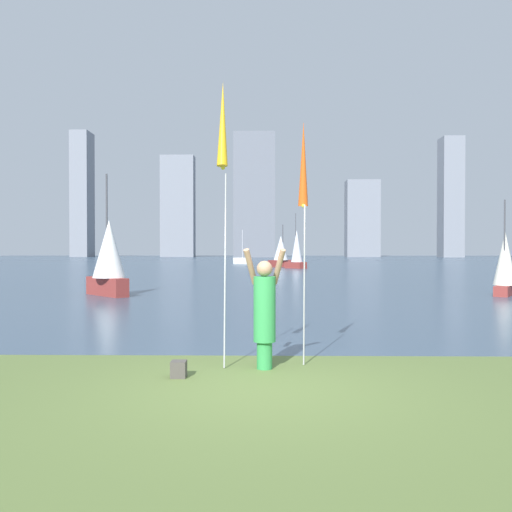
{
  "coord_description": "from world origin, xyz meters",
  "views": [
    {
      "loc": [
        0.06,
        -7.09,
        1.84
      ],
      "look_at": [
        -0.31,
        13.87,
        1.52
      ],
      "focal_mm": 38.24,
      "sensor_mm": 36.0,
      "label": 1
    }
  ],
  "objects": [
    {
      "name": "person",
      "position": [
        0.04,
        1.14,
        0.9
      ],
      "size": [
        0.67,
        0.49,
        1.83
      ],
      "rotation": [
        0.0,
        0.0,
        -0.27
      ],
      "color": "green",
      "rests_on": "ground"
    },
    {
      "name": "sailboat_7",
      "position": [
        2.8,
        41.29,
        1.54
      ],
      "size": [
        1.98,
        2.11,
        4.88
      ],
      "color": "maroon",
      "rests_on": "ground"
    },
    {
      "name": "sailboat_2",
      "position": [
        -2.58,
        54.82,
        0.37
      ],
      "size": [
        2.15,
        1.97,
        3.87
      ],
      "color": "silver",
      "rests_on": "ground"
    },
    {
      "name": "kite_flag_right",
      "position": [
        0.65,
        1.53,
        3.08
      ],
      "size": [
        0.16,
        0.46,
        3.82
      ],
      "color": "#B2B2B7",
      "rests_on": "ground"
    },
    {
      "name": "skyline_tower_1",
      "position": [
        -17.53,
        101.87,
        10.1
      ],
      "size": [
        6.63,
        3.44,
        20.2
      ],
      "color": "gray",
      "rests_on": "ground"
    },
    {
      "name": "ground",
      "position": [
        0.0,
        50.95,
        -0.06
      ],
      "size": [
        120.0,
        138.0,
        0.12
      ],
      "color": "#5B7038"
    },
    {
      "name": "skyline_tower_2",
      "position": [
        -2.09,
        97.67,
        11.87
      ],
      "size": [
        7.86,
        5.02,
        23.75
      ],
      "color": "slate",
      "rests_on": "ground"
    },
    {
      "name": "kite_flag_left",
      "position": [
        -0.57,
        0.89,
        3.54
      ],
      "size": [
        0.16,
        0.8,
        4.28
      ],
      "color": "#B2B2B7",
      "rests_on": "ground"
    },
    {
      "name": "bag",
      "position": [
        -1.17,
        0.56,
        0.12
      ],
      "size": [
        0.21,
        0.22,
        0.23
      ],
      "color": "#4C4742",
      "rests_on": "ground"
    },
    {
      "name": "sailboat_5",
      "position": [
        9.29,
        14.05,
        1.22
      ],
      "size": [
        1.34,
        1.72,
        3.68
      ],
      "color": "maroon",
      "rests_on": "ground"
    },
    {
      "name": "sailboat_4",
      "position": [
        -5.92,
        13.53,
        1.49
      ],
      "size": [
        2.09,
        2.18,
        4.66
      ],
      "color": "maroon",
      "rests_on": "ground"
    },
    {
      "name": "skyline_tower_3",
      "position": [
        19.31,
        101.76,
        7.6
      ],
      "size": [
        6.5,
        4.23,
        15.2
      ],
      "color": "gray",
      "rests_on": "ground"
    },
    {
      "name": "skyline_tower_4",
      "position": [
        35.5,
        97.83,
        11.44
      ],
      "size": [
        3.95,
        4.17,
        22.88
      ],
      "color": "gray",
      "rests_on": "ground"
    },
    {
      "name": "sailboat_1",
      "position": [
        1.56,
        44.87,
        1.43
      ],
      "size": [
        2.86,
        1.99,
        4.03
      ],
      "color": "maroon",
      "rests_on": "ground"
    },
    {
      "name": "skyline_tower_0",
      "position": [
        -37.13,
        102.78,
        12.61
      ],
      "size": [
        3.52,
        5.07,
        25.22
      ],
      "color": "gray",
      "rests_on": "ground"
    }
  ]
}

